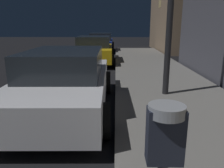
% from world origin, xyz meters
% --- Properties ---
extents(parking_meter, '(0.19, 0.19, 1.42)m').
position_xyz_m(parking_meter, '(4.27, 0.12, 1.22)').
color(parking_meter, '#59595B').
rests_on(parking_meter, sidewalk).
extents(car_white, '(2.14, 4.47, 1.43)m').
position_xyz_m(car_white, '(2.85, 4.04, 0.71)').
color(car_white, silver).
rests_on(car_white, ground).
extents(car_yellow_cab, '(2.18, 4.14, 1.43)m').
position_xyz_m(car_yellow_cab, '(2.85, 10.96, 0.72)').
color(car_yellow_cab, gold).
rests_on(car_yellow_cab, ground).
extents(car_blue, '(1.99, 4.08, 1.43)m').
position_xyz_m(car_blue, '(2.85, 16.60, 0.71)').
color(car_blue, navy).
rests_on(car_blue, ground).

